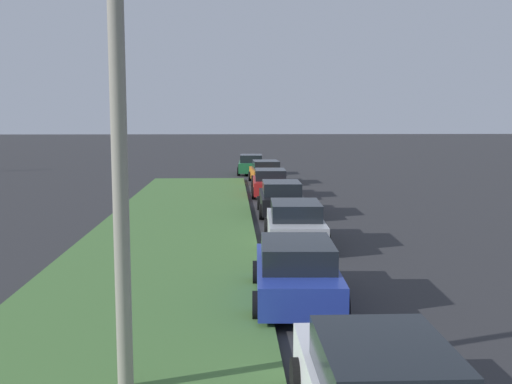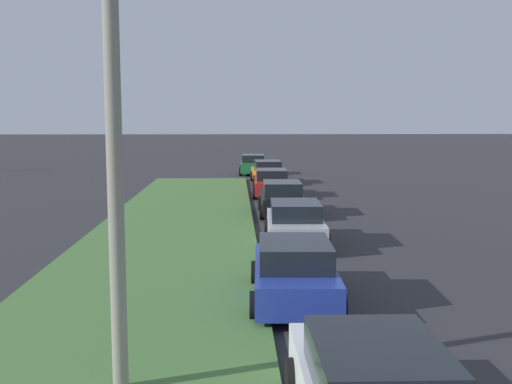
# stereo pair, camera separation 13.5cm
# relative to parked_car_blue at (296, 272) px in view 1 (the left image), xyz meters

# --- Properties ---
(grass_median) EXTENTS (60.00, 6.00, 0.12)m
(grass_median) POSITION_rel_parked_car_blue_xyz_m (-2.33, 3.64, -0.66)
(grass_median) COLOR #477238
(grass_median) RESTS_ON ground
(parked_car_blue) EXTENTS (4.37, 2.15, 1.47)m
(parked_car_blue) POSITION_rel_parked_car_blue_xyz_m (0.00, 0.00, 0.00)
(parked_car_blue) COLOR #23389E
(parked_car_blue) RESTS_ON ground
(parked_car_silver) EXTENTS (4.37, 2.15, 1.47)m
(parked_car_silver) POSITION_rel_parked_car_blue_xyz_m (6.37, -0.65, 0.00)
(parked_car_silver) COLOR #B2B5BA
(parked_car_silver) RESTS_ON ground
(parked_car_black) EXTENTS (4.33, 2.07, 1.47)m
(parked_car_black) POSITION_rel_parked_car_blue_xyz_m (12.73, -0.70, 0.00)
(parked_car_black) COLOR black
(parked_car_black) RESTS_ON ground
(parked_car_red) EXTENTS (4.34, 2.10, 1.47)m
(parked_car_red) POSITION_rel_parked_car_blue_xyz_m (19.02, -0.61, 0.00)
(parked_car_red) COLOR red
(parked_car_red) RESTS_ON ground
(parked_car_orange) EXTENTS (4.37, 2.15, 1.47)m
(parked_car_orange) POSITION_rel_parked_car_blue_xyz_m (25.54, -0.74, 0.00)
(parked_car_orange) COLOR orange
(parked_car_orange) RESTS_ON ground
(parked_car_green) EXTENTS (4.36, 2.14, 1.47)m
(parked_car_green) POSITION_rel_parked_car_blue_xyz_m (31.81, -0.01, 0.00)
(parked_car_green) COLOR #1E6B38
(parked_car_green) RESTS_ON ground
(streetlight) EXTENTS (0.64, 2.87, 7.50)m
(streetlight) POSITION_rel_parked_car_blue_xyz_m (-4.60, 2.77, 3.67)
(streetlight) COLOR gray
(streetlight) RESTS_ON ground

